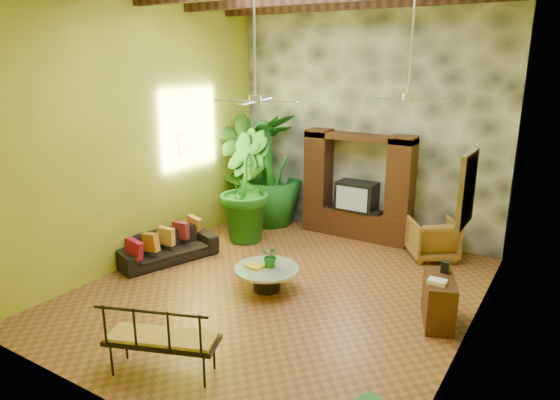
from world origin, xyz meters
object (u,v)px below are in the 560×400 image
Objects in this scene: sofa at (167,247)px; tall_plant_c at (270,169)px; ceiling_fan_back at (409,84)px; side_console at (439,301)px; entertainment_center at (357,194)px; iron_bench at (157,336)px; wicker_armchair at (433,239)px; ceiling_fan_front at (255,86)px; tall_plant_a at (243,170)px; tall_plant_b at (244,186)px; coffee_table at (267,275)px.

tall_plant_c reaches higher than sofa.
ceiling_fan_back reaches higher than side_console.
entertainment_center reaches higher than iron_bench.
wicker_armchair reaches higher than side_console.
ceiling_fan_back is (1.80, 1.60, 0.00)m from ceiling_fan_front.
tall_plant_a is 1.10× the size of tall_plant_b.
entertainment_center is 4.16m from sofa.
ceiling_fan_back is at bearing -50.43° from entertainment_center.
ceiling_fan_front is at bearing 24.06° from wicker_armchair.
tall_plant_c is at bearing 119.80° from ceiling_fan_front.
ceiling_fan_front is at bearing -138.37° from ceiling_fan_back.
entertainment_center is 3.35m from coffee_table.
wicker_armchair is at bearing 2.84° from tall_plant_a.
tall_plant_c is 6.16m from iron_bench.
side_console is at bearing -43.73° from ceiling_fan_back.
side_console is (4.56, -1.45, -0.82)m from tall_plant_b.
tall_plant_b is at bearing 92.55° from iron_bench.
coffee_table is (2.40, -2.68, -1.04)m from tall_plant_a.
side_console is at bearing -29.45° from tall_plant_c.
ceiling_fan_back is 1.26× the size of iron_bench.
tall_plant_a is at bearing 94.68° from iron_bench.
entertainment_center reaches higher than sofa.
sofa is 2.82m from tall_plant_a.
ceiling_fan_front is 0.71× the size of tall_plant_c.
wicker_armchair is 2.60m from side_console.
entertainment_center is at bearing 35.09° from tall_plant_b.
sofa is 3.75m from iron_bench.
tall_plant_b is 1.59× the size of iron_bench.
ceiling_fan_back reaches higher than iron_bench.
ceiling_fan_front is (-0.20, -3.54, 2.44)m from entertainment_center.
ceiling_fan_back reaches higher than sofa.
tall_plant_b is at bearing -18.58° from wicker_armchair.
iron_bench is at bearing -66.40° from tall_plant_b.
ceiling_fan_front and ceiling_fan_back have the same top height.
ceiling_fan_front is 2.15× the size of wicker_armchair.
coffee_table is at bearing -93.46° from entertainment_center.
iron_bench is at bearing -118.99° from sofa.
ceiling_fan_front reaches higher than iron_bench.
wicker_armchair reaches higher than coffee_table.
coffee_table is (0.00, 0.27, -3.15)m from ceiling_fan_front.
side_console is at bearing 13.84° from ceiling_fan_front.
entertainment_center is 0.93× the size of tall_plant_a.
iron_bench is (1.99, -4.56, -0.63)m from tall_plant_b.
entertainment_center is 1.02× the size of tall_plant_b.
iron_bench is (-1.61, -4.03, -2.86)m from ceiling_fan_back.
ceiling_fan_back reaches higher than tall_plant_b.
sofa reaches higher than coffee_table.
iron_bench reaches higher than wicker_armchair.
tall_plant_a reaches higher than sofa.
ceiling_fan_front is at bearing -49.77° from tall_plant_b.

